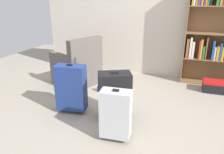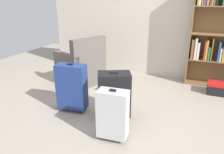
# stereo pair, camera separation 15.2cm
# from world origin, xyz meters

# --- Properties ---
(ground_plane) EXTENTS (7.98, 7.98, 0.00)m
(ground_plane) POSITION_xyz_m (0.00, 0.00, 0.00)
(ground_plane) COLOR #9E9384
(back_wall) EXTENTS (4.56, 0.10, 2.60)m
(back_wall) POSITION_xyz_m (0.00, 2.05, 1.30)
(back_wall) COLOR beige
(back_wall) RESTS_ON ground
(armchair) EXTENTS (0.93, 0.93, 0.90)m
(armchair) POSITION_xyz_m (-1.16, 1.05, 0.32)
(armchair) COLOR #59514C
(armchair) RESTS_ON ground
(mug) EXTENTS (0.12, 0.08, 0.10)m
(mug) POSITION_xyz_m (-0.64, 0.83, 0.05)
(mug) COLOR #1959A5
(mug) RESTS_ON ground
(storage_box) EXTENTS (0.43, 0.27, 0.20)m
(storage_box) POSITION_xyz_m (1.29, 1.45, 0.10)
(storage_box) COLOR black
(storage_box) RESTS_ON ground
(suitcase_black) EXTENTS (0.50, 0.41, 0.66)m
(suitcase_black) POSITION_xyz_m (-0.12, 0.07, 0.35)
(suitcase_black) COLOR black
(suitcase_black) RESTS_ON ground
(suitcase_navy_blue) EXTENTS (0.43, 0.25, 0.71)m
(suitcase_navy_blue) POSITION_xyz_m (-0.75, 0.04, 0.37)
(suitcase_navy_blue) COLOR navy
(suitcase_navy_blue) RESTS_ON ground
(suitcase_silver) EXTENTS (0.35, 0.21, 0.63)m
(suitcase_silver) POSITION_xyz_m (0.05, -0.39, 0.33)
(suitcase_silver) COLOR #B7BABF
(suitcase_silver) RESTS_ON ground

